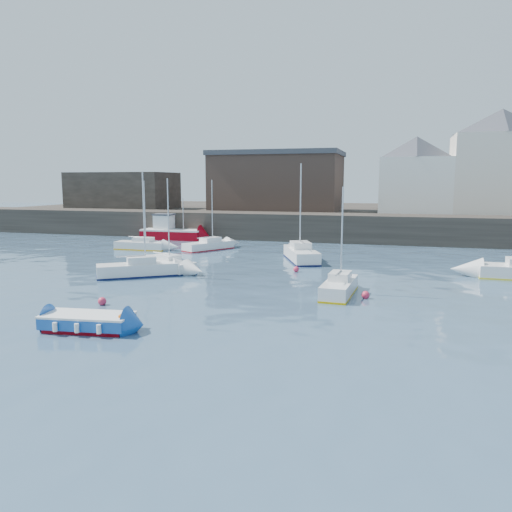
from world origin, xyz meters
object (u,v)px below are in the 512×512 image
(sailboat_b, at_px, (165,265))
(buoy_far, at_px, (296,272))
(blue_dinghy, at_px, (87,321))
(sailboat_f, at_px, (301,254))
(sailboat_e, at_px, (142,245))
(sailboat_a, at_px, (138,269))
(fishing_boat, at_px, (171,231))
(buoy_mid, at_px, (365,299))
(sailboat_h, at_px, (209,245))
(sailboat_c, at_px, (339,287))
(buoy_near, at_px, (102,305))

(sailboat_b, bearing_deg, buoy_far, 12.81)
(blue_dinghy, distance_m, sailboat_f, 22.78)
(sailboat_b, height_order, sailboat_e, sailboat_b)
(blue_dinghy, xyz_separation_m, sailboat_a, (-4.28, 12.17, 0.08))
(blue_dinghy, bearing_deg, fishing_boat, 109.67)
(fishing_boat, distance_m, buoy_mid, 33.45)
(sailboat_e, distance_m, sailboat_f, 16.48)
(blue_dinghy, bearing_deg, sailboat_h, 99.75)
(buoy_mid, distance_m, buoy_far, 9.05)
(sailboat_c, relative_size, buoy_far, 14.88)
(blue_dinghy, height_order, sailboat_h, sailboat_h)
(sailboat_e, distance_m, sailboat_h, 6.58)
(fishing_boat, bearing_deg, sailboat_c, -46.75)
(sailboat_f, distance_m, buoy_near, 19.37)
(sailboat_c, distance_m, buoy_far, 7.78)
(sailboat_f, height_order, buoy_near, sailboat_f)
(fishing_boat, xyz_separation_m, sailboat_e, (1.08, -8.83, -0.47))
(sailboat_b, distance_m, buoy_mid, 15.78)
(blue_dinghy, distance_m, buoy_near, 4.71)
(sailboat_c, bearing_deg, buoy_mid, -18.33)
(sailboat_h, bearing_deg, buoy_far, -41.70)
(sailboat_h, height_order, buoy_mid, sailboat_h)
(sailboat_f, bearing_deg, sailboat_e, 171.13)
(sailboat_c, distance_m, buoy_near, 13.38)
(fishing_boat, relative_size, sailboat_f, 0.88)
(blue_dinghy, relative_size, buoy_mid, 9.15)
(sailboat_c, relative_size, sailboat_h, 0.93)
(fishing_boat, bearing_deg, sailboat_a, -70.16)
(sailboat_a, xyz_separation_m, sailboat_f, (9.67, 9.95, 0.06))
(fishing_boat, relative_size, buoy_far, 16.86)
(fishing_boat, xyz_separation_m, sailboat_a, (7.69, -21.32, -0.40))
(sailboat_a, bearing_deg, buoy_mid, -8.99)
(blue_dinghy, distance_m, sailboat_c, 14.24)
(sailboat_h, height_order, buoy_far, sailboat_h)
(sailboat_h, bearing_deg, fishing_boat, 135.94)
(sailboat_a, relative_size, buoy_near, 15.98)
(sailboat_a, bearing_deg, sailboat_h, 90.96)
(sailboat_e, distance_m, buoy_far, 18.63)
(blue_dinghy, xyz_separation_m, buoy_far, (6.03, 16.89, -0.42))
(blue_dinghy, xyz_separation_m, sailboat_c, (9.95, 10.19, 0.06))
(buoy_mid, relative_size, buoy_far, 1.08)
(sailboat_c, xyz_separation_m, buoy_mid, (1.54, -0.51, -0.48))
(sailboat_h, bearing_deg, sailboat_e, -165.83)
(buoy_far, bearing_deg, sailboat_a, -155.44)
(buoy_near, bearing_deg, buoy_far, 57.54)
(sailboat_a, xyz_separation_m, buoy_far, (10.31, 4.71, -0.51))
(sailboat_b, distance_m, sailboat_f, 11.53)
(sailboat_c, xyz_separation_m, sailboat_e, (-20.84, 14.48, -0.05))
(fishing_boat, xyz_separation_m, sailboat_c, (21.93, -23.31, -0.42))
(blue_dinghy, bearing_deg, sailboat_a, 109.37)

